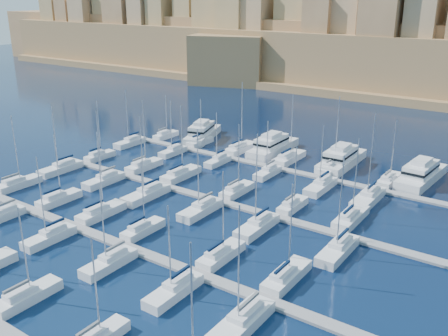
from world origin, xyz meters
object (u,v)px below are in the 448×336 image
Objects in this scene: motor_yacht_a at (202,133)px; motor_yacht_b at (272,146)px; motor_yacht_c at (341,158)px; motor_yacht_d at (421,174)px.

motor_yacht_b is (20.83, 0.20, 0.00)m from motor_yacht_a.
motor_yacht_b is 17.25m from motor_yacht_c.
motor_yacht_a is at bearing -179.45° from motor_yacht_b.
motor_yacht_d is at bearing 0.18° from motor_yacht_a.
motor_yacht_a is at bearing -179.82° from motor_yacht_d.
motor_yacht_c is (17.25, 0.19, 0.00)m from motor_yacht_b.
motor_yacht_c is at bearing 0.59° from motor_yacht_a.
motor_yacht_a is 0.99× the size of motor_yacht_c.
motor_yacht_c and motor_yacht_d have the same top height.
motor_yacht_d is (16.99, -0.22, -0.00)m from motor_yacht_c.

